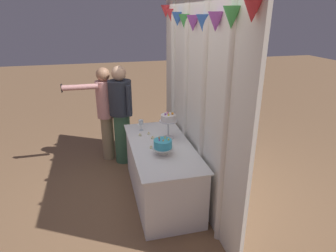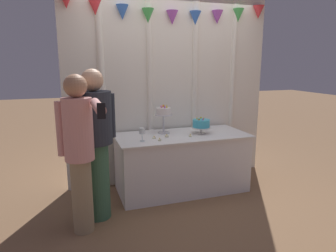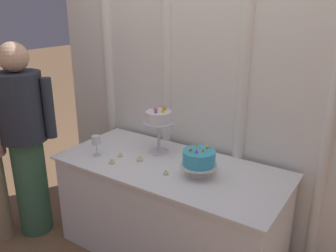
# 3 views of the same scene
# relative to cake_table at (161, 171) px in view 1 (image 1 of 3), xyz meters

# --- Properties ---
(ground_plane) EXTENTS (24.00, 24.00, 0.00)m
(ground_plane) POSITION_rel_cake_table_xyz_m (0.00, -0.10, -0.38)
(ground_plane) COLOR #846042
(draped_curtain) EXTENTS (2.92, 0.16, 2.75)m
(draped_curtain) POSITION_rel_cake_table_xyz_m (-0.01, 0.44, 1.08)
(draped_curtain) COLOR white
(draped_curtain) RESTS_ON ground_plane
(cake_table) EXTENTS (1.73, 0.79, 0.76)m
(cake_table) POSITION_rel_cake_table_xyz_m (0.00, 0.00, 0.00)
(cake_table) COLOR white
(cake_table) RESTS_ON ground_plane
(cake_display_nearleft) EXTENTS (0.24, 0.24, 0.39)m
(cake_display_nearleft) POSITION_rel_cake_table_xyz_m (-0.20, 0.15, 0.65)
(cake_display_nearleft) COLOR silver
(cake_display_nearleft) RESTS_ON cake_table
(cake_display_nearright) EXTENTS (0.26, 0.26, 0.22)m
(cake_display_nearright) POSITION_rel_cake_table_xyz_m (0.26, -0.03, 0.51)
(cake_display_nearright) COLOR silver
(cake_display_nearright) RESTS_ON cake_table
(wine_glass) EXTENTS (0.07, 0.07, 0.16)m
(wine_glass) POSITION_rel_cake_table_xyz_m (-0.57, -0.17, 0.50)
(wine_glass) COLOR silver
(wine_glass) RESTS_ON cake_table
(tealight_far_left) EXTENTS (0.05, 0.05, 0.03)m
(tealight_far_left) POSITION_rel_cake_table_xyz_m (-0.40, -0.09, 0.39)
(tealight_far_left) COLOR beige
(tealight_far_left) RESTS_ON cake_table
(tealight_near_left) EXTENTS (0.04, 0.04, 0.04)m
(tealight_near_left) POSITION_rel_cake_table_xyz_m (-0.37, -0.22, 0.39)
(tealight_near_left) COLOR beige
(tealight_near_left) RESTS_ON cake_table
(tealight_near_right) EXTENTS (0.05, 0.05, 0.04)m
(tealight_near_right) POSITION_rel_cake_table_xyz_m (-0.23, -0.07, 0.39)
(tealight_near_right) COLOR beige
(tealight_near_right) RESTS_ON cake_table
(tealight_far_right) EXTENTS (0.04, 0.04, 0.03)m
(tealight_far_right) POSITION_rel_cake_table_xyz_m (0.06, -0.14, 0.39)
(tealight_far_right) COLOR beige
(tealight_far_right) RESTS_ON cake_table
(guest_man_pink_jacket) EXTENTS (0.50, 0.50, 1.63)m
(guest_man_pink_jacket) POSITION_rel_cake_table_xyz_m (-1.14, -0.40, 0.50)
(guest_man_pink_jacket) COLOR #3D6B4C
(guest_man_pink_jacket) RESTS_ON ground_plane
(guest_man_dark_suit) EXTENTS (0.40, 0.83, 1.59)m
(guest_man_dark_suit) POSITION_rel_cake_table_xyz_m (-1.31, -0.65, 0.52)
(guest_man_dark_suit) COLOR #9E8966
(guest_man_dark_suit) RESTS_ON ground_plane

